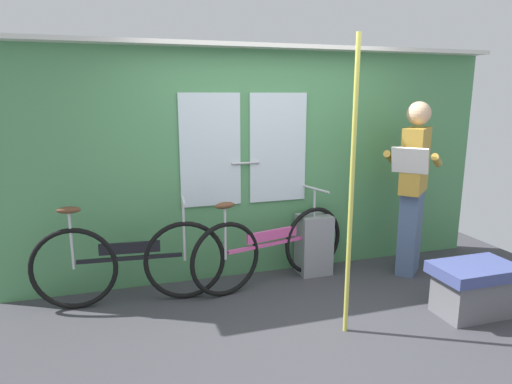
% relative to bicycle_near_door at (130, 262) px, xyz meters
% --- Properties ---
extents(ground_plane, '(6.05, 4.34, 0.04)m').
position_rel_bicycle_near_door_xyz_m(ground_plane, '(1.37, -0.98, -0.41)').
color(ground_plane, '#38383D').
extents(train_door_wall, '(5.05, 0.28, 2.32)m').
position_rel_bicycle_near_door_xyz_m(train_door_wall, '(1.36, 0.39, 0.82)').
color(train_door_wall, '#4C8C56').
rests_on(train_door_wall, ground_plane).
extents(bicycle_near_door, '(1.70, 0.44, 0.95)m').
position_rel_bicycle_near_door_xyz_m(bicycle_near_door, '(0.00, 0.00, 0.00)').
color(bicycle_near_door, black).
rests_on(bicycle_near_door, ground_plane).
extents(bicycle_leaning_behind, '(1.71, 0.58, 0.93)m').
position_rel_bicycle_near_door_xyz_m(bicycle_leaning_behind, '(1.35, 0.03, -0.01)').
color(bicycle_leaning_behind, black).
rests_on(bicycle_leaning_behind, ground_plane).
extents(passenger_reading_newspaper, '(0.64, 0.63, 1.79)m').
position_rel_bicycle_near_door_xyz_m(passenger_reading_newspaper, '(2.83, -0.12, 0.56)').
color(passenger_reading_newspaper, slate).
rests_on(passenger_reading_newspaper, ground_plane).
extents(trash_bin_by_wall, '(0.33, 0.28, 0.63)m').
position_rel_bicycle_near_door_xyz_m(trash_bin_by_wall, '(1.87, 0.17, -0.08)').
color(trash_bin_by_wall, gray).
rests_on(trash_bin_by_wall, ground_plane).
extents(handrail_pole, '(0.04, 0.04, 2.28)m').
position_rel_bicycle_near_door_xyz_m(handrail_pole, '(1.61, -1.01, 0.75)').
color(handrail_pole, '#C6C14C').
rests_on(handrail_pole, ground_plane).
extents(bench_seat_corner, '(0.70, 0.44, 0.45)m').
position_rel_bicycle_near_door_xyz_m(bench_seat_corner, '(2.79, -1.08, -0.15)').
color(bench_seat_corner, '#3D477F').
rests_on(bench_seat_corner, ground_plane).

